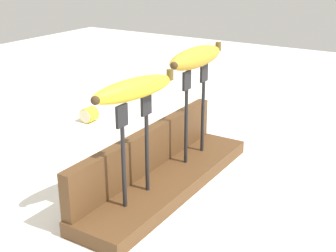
{
  "coord_description": "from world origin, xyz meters",
  "views": [
    {
      "loc": [
        -0.67,
        -0.42,
        0.42
      ],
      "look_at": [
        0.0,
        0.0,
        0.13
      ],
      "focal_mm": 49.06,
      "sensor_mm": 36.0,
      "label": 1
    }
  ],
  "objects": [
    {
      "name": "banana_raised_right",
      "position": [
        0.1,
        -0.0,
        0.24
      ],
      "size": [
        0.18,
        0.05,
        0.04
      ],
      "color": "gold",
      "rests_on": "fork_stand_right"
    },
    {
      "name": "wooden_board",
      "position": [
        0.0,
        0.0,
        0.01
      ],
      "size": [
        0.46,
        0.11,
        0.03
      ],
      "primitive_type": "cube",
      "color": "brown",
      "rests_on": "ground"
    },
    {
      "name": "banana_raised_left",
      "position": [
        -0.1,
        -0.0,
        0.22
      ],
      "size": [
        0.17,
        0.07,
        0.04
      ],
      "color": "yellow",
      "rests_on": "fork_stand_left"
    },
    {
      "name": "banana_chunk_far",
      "position": [
        0.12,
        0.14,
        0.02
      ],
      "size": [
        0.04,
        0.06,
        0.04
      ],
      "color": "yellow",
      "rests_on": "ground"
    },
    {
      "name": "fork_stand_left",
      "position": [
        -0.1,
        -0.0,
        0.13
      ],
      "size": [
        0.09,
        0.01,
        0.18
      ],
      "color": "black",
      "rests_on": "wooden_board"
    },
    {
      "name": "banana_chunk_near",
      "position": [
        0.2,
        0.38,
        0.02
      ],
      "size": [
        0.04,
        0.04,
        0.04
      ],
      "color": "yellow",
      "rests_on": "ground"
    },
    {
      "name": "fork_stand_right",
      "position": [
        0.1,
        -0.0,
        0.14
      ],
      "size": [
        0.1,
        0.01,
        0.19
      ],
      "color": "black",
      "rests_on": "wooden_board"
    },
    {
      "name": "wire_coil",
      "position": [
        0.3,
        0.17,
        0.0
      ],
      "size": [
        0.07,
        0.07,
        0.0
      ],
      "primitive_type": "torus",
      "color": "gold",
      "rests_on": "ground"
    },
    {
      "name": "board_backstop",
      "position": [
        0.0,
        0.05,
        0.07
      ],
      "size": [
        0.45,
        0.02,
        0.08
      ],
      "primitive_type": "cube",
      "color": "brown",
      "rests_on": "wooden_board"
    },
    {
      "name": "ground_plane",
      "position": [
        0.0,
        0.0,
        0.0
      ],
      "size": [
        3.0,
        3.0,
        0.0
      ],
      "primitive_type": "plane",
      "color": "silver"
    }
  ]
}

